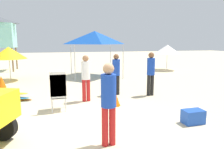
% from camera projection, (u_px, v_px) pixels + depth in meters
% --- Properties ---
extents(ground, '(80.00, 80.00, 0.00)m').
position_uv_depth(ground, '(82.00, 128.00, 5.13)').
color(ground, beige).
extents(stacked_plastic_chairs, '(0.48, 0.48, 1.29)m').
position_uv_depth(stacked_plastic_chairs, '(58.00, 88.00, 6.27)').
color(stacked_plastic_chairs, silver).
rests_on(stacked_plastic_chairs, ground).
extents(surfboard_pile, '(2.50, 0.79, 0.32)m').
position_uv_depth(surfboard_pile, '(0.00, 97.00, 7.38)').
color(surfboard_pile, orange).
rests_on(surfboard_pile, ground).
extents(lifeguard_near_left, '(0.32, 0.32, 1.71)m').
position_uv_depth(lifeguard_near_left, '(116.00, 72.00, 8.20)').
color(lifeguard_near_left, black).
rests_on(lifeguard_near_left, ground).
extents(lifeguard_near_center, '(0.32, 0.32, 1.71)m').
position_uv_depth(lifeguard_near_center, '(86.00, 75.00, 7.29)').
color(lifeguard_near_center, red).
rests_on(lifeguard_near_center, ground).
extents(lifeguard_near_right, '(0.32, 0.32, 1.77)m').
position_uv_depth(lifeguard_near_right, '(109.00, 99.00, 4.11)').
color(lifeguard_near_right, red).
rests_on(lifeguard_near_right, ground).
extents(lifeguard_far_right, '(0.32, 0.32, 1.78)m').
position_uv_depth(lifeguard_far_right, '(151.00, 71.00, 8.09)').
color(lifeguard_far_right, black).
rests_on(lifeguard_far_right, ground).
extents(popup_canopy, '(2.90, 2.90, 2.88)m').
position_uv_depth(popup_canopy, '(95.00, 38.00, 12.64)').
color(popup_canopy, '#B2B2B7').
rests_on(popup_canopy, ground).
extents(lifeguard_tower, '(1.98, 1.98, 4.03)m').
position_uv_depth(lifeguard_tower, '(1.00, 32.00, 14.96)').
color(lifeguard_tower, olive).
rests_on(lifeguard_tower, ground).
extents(beach_umbrella_left, '(1.93, 1.93, 1.93)m').
position_uv_depth(beach_umbrella_left, '(9.00, 53.00, 11.16)').
color(beach_umbrella_left, beige).
rests_on(beach_umbrella_left, ground).
extents(beach_umbrella_mid, '(2.04, 2.04, 1.99)m').
position_uv_depth(beach_umbrella_mid, '(167.00, 49.00, 15.60)').
color(beach_umbrella_mid, beige).
rests_on(beach_umbrella_mid, ground).
extents(traffic_cone_near, '(0.37, 0.37, 0.52)m').
position_uv_depth(traffic_cone_near, '(115.00, 98.00, 6.88)').
color(traffic_cone_near, orange).
rests_on(traffic_cone_near, ground).
extents(traffic_cone_far, '(0.41, 0.41, 0.58)m').
position_uv_depth(traffic_cone_far, '(1.00, 82.00, 9.61)').
color(traffic_cone_far, orange).
rests_on(traffic_cone_far, ground).
extents(cooler_box, '(0.56, 0.35, 0.37)m').
position_uv_depth(cooler_box, '(193.00, 117.00, 5.38)').
color(cooler_box, blue).
rests_on(cooler_box, ground).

